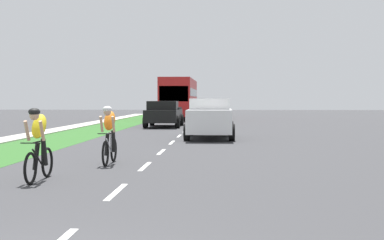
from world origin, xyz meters
TOP-DOWN VIEW (x-y plane):
  - ground_plane at (0.00, 20.00)m, footprint 120.00×120.00m
  - grass_verge at (-5.14, 20.00)m, footprint 2.97×70.00m
  - sidewalk_concrete at (-7.25, 20.00)m, footprint 1.24×70.00m
  - lane_markings_center at (0.00, 24.00)m, footprint 0.12×54.07m
  - cyclist_lead at (-1.93, 6.53)m, footprint 0.42×1.72m
  - cyclist_trailing at (-1.03, 9.47)m, footprint 0.42×1.72m
  - suv_white at (1.50, 18.92)m, footprint 2.15×4.70m
  - pickup_black at (-1.62, 28.31)m, footprint 2.22×5.10m
  - bus_red at (-1.65, 41.20)m, footprint 2.78×11.60m
  - sedan_maroon at (-1.79, 59.51)m, footprint 1.98×4.30m

SIDE VIEW (x-z plane):
  - ground_plane at x=0.00m, z-range 0.00..0.00m
  - grass_verge at x=-5.14m, z-range 0.00..0.01m
  - lane_markings_center at x=0.00m, z-range 0.00..0.01m
  - sidewalk_concrete at x=-7.25m, z-range -0.05..0.06m
  - sedan_maroon at x=-1.79m, z-range 0.01..1.53m
  - cyclist_lead at x=-1.93m, z-range 0.02..1.60m
  - cyclist_trailing at x=-1.03m, z-range 0.02..1.60m
  - pickup_black at x=-1.62m, z-range 0.01..1.65m
  - suv_white at x=1.50m, z-range 0.05..1.84m
  - bus_red at x=-1.65m, z-range 0.24..3.72m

